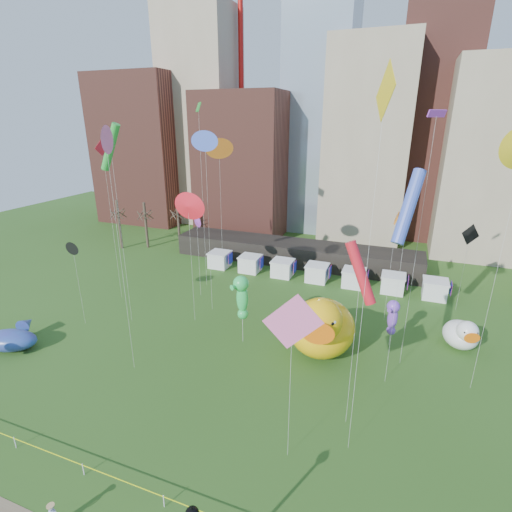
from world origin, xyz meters
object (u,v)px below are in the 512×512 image
at_px(big_duck, 321,326).
at_px(whale_inflatable, 11,339).
at_px(seahorse_green, 242,294).
at_px(small_duck, 462,334).
at_px(seahorse_purple, 393,315).

xyz_separation_m(big_duck, whale_inflatable, (-28.49, -9.93, -1.99)).
xyz_separation_m(big_duck, seahorse_green, (-7.78, -0.70, 2.27)).
height_order(big_duck, seahorse_green, seahorse_green).
distance_m(big_duck, small_duck, 14.12).
distance_m(small_duck, seahorse_green, 21.87).
bearing_deg(seahorse_purple, small_duck, 38.55).
bearing_deg(whale_inflatable, seahorse_purple, 3.69).
relative_size(big_duck, seahorse_purple, 1.81).
bearing_deg(small_duck, seahorse_purple, -176.90).
bearing_deg(small_duck, seahorse_green, -176.51).
bearing_deg(big_duck, whale_inflatable, -167.29).
relative_size(small_duck, seahorse_green, 0.66).
height_order(small_duck, whale_inflatable, small_duck).
relative_size(seahorse_green, seahorse_purple, 1.45).
bearing_deg(seahorse_purple, whale_inflatable, -137.36).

